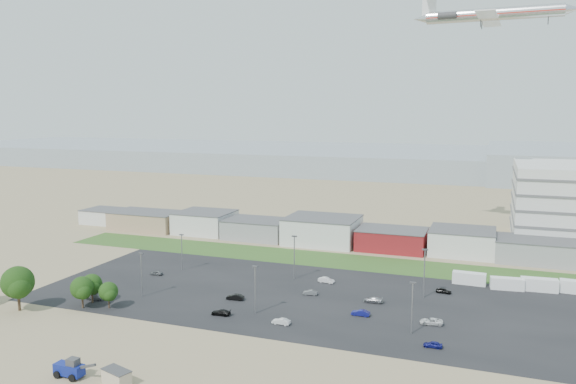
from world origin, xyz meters
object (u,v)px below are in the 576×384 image
at_px(airliner, 493,14).
at_px(parked_car_5, 156,273).
at_px(parked_car_13, 281,321).
at_px(parked_car_1, 361,313).
at_px(telehandler, 69,367).
at_px(parked_car_2, 433,344).
at_px(parked_car_4, 235,297).
at_px(parked_car_3, 221,312).
at_px(parked_car_8, 444,291).
at_px(parked_car_11, 326,280).
at_px(parked_car_10, 96,297).
at_px(portable_shed, 117,377).
at_px(parked_car_0, 431,321).
at_px(parked_car_12, 373,300).
at_px(parked_car_7, 310,292).
at_px(box_trailer_a, 469,278).

distance_m(airliner, parked_car_5, 123.60).
height_order(airliner, parked_car_13, airliner).
bearing_deg(parked_car_1, telehandler, -40.73).
height_order(parked_car_2, parked_car_4, parked_car_4).
height_order(parked_car_3, parked_car_8, same).
xyz_separation_m(parked_car_4, parked_car_11, (15.24, 18.91, 0.01)).
relative_size(parked_car_3, parked_car_10, 0.89).
relative_size(portable_shed, parked_car_5, 1.45).
bearing_deg(parked_car_11, parked_car_3, 160.61).
distance_m(parked_car_0, parked_car_12, 15.71).
bearing_deg(airliner, portable_shed, -109.18).
distance_m(parked_car_3, parked_car_4, 9.57).
bearing_deg(telehandler, parked_car_7, 67.10).
bearing_deg(parked_car_2, box_trailer_a, 172.53).
xyz_separation_m(airliner, parked_car_8, (-6.97, -57.81, -69.42)).
bearing_deg(parked_car_11, portable_shed, 172.32).
xyz_separation_m(parked_car_3, parked_car_11, (13.91, 28.38, 0.07)).
height_order(parked_car_5, parked_car_8, parked_car_8).
distance_m(telehandler, parked_car_5, 55.03).
height_order(parked_car_0, parked_car_2, parked_car_0).
distance_m(telehandler, box_trailer_a, 90.66).
height_order(parked_car_7, parked_car_12, parked_car_12).
xyz_separation_m(portable_shed, parked_car_8, (42.70, 61.54, -0.59)).
bearing_deg(parked_car_11, parked_car_1, -139.41).
height_order(parked_car_4, parked_car_7, parked_car_4).
xyz_separation_m(parked_car_1, parked_car_2, (15.31, -10.80, -0.06)).
height_order(portable_shed, parked_car_5, portable_shed).
height_order(parked_car_1, parked_car_2, parked_car_1).
distance_m(parked_car_3, parked_car_10, 30.15).
relative_size(parked_car_1, parked_car_2, 1.14).
xyz_separation_m(parked_car_1, parked_car_8, (14.55, 20.52, -0.04)).
bearing_deg(parked_car_2, parked_car_1, -126.54).
height_order(airliner, parked_car_10, airliner).
height_order(parked_car_7, parked_car_13, parked_car_13).
bearing_deg(parked_car_4, parked_car_1, 85.96).
distance_m(parked_car_1, parked_car_7, 16.27).
bearing_deg(parked_car_4, box_trailer_a, 117.89).
relative_size(parked_car_4, parked_car_11, 0.99).
bearing_deg(parked_car_11, parked_car_5, 108.33).
relative_size(portable_shed, parked_car_8, 1.36).
bearing_deg(parked_car_5, telehandler, 16.98).
xyz_separation_m(parked_car_5, parked_car_8, (69.38, 10.19, 0.03)).
relative_size(telehandler, parked_car_10, 1.69).
xyz_separation_m(airliner, parked_car_3, (-48.17, -87.73, -69.42)).
distance_m(box_trailer_a, parked_car_7, 39.10).
distance_m(parked_car_4, parked_car_10, 30.62).
bearing_deg(parked_car_0, parked_car_4, -97.00).
bearing_deg(parked_car_5, parked_car_11, 99.19).
bearing_deg(box_trailer_a, parked_car_7, -145.98).
bearing_deg(parked_car_12, parked_car_11, -128.40).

